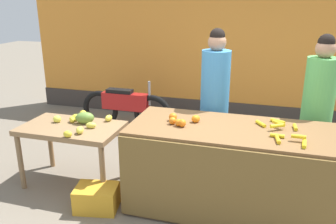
{
  "coord_description": "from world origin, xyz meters",
  "views": [
    {
      "loc": [
        0.63,
        -3.3,
        2.16
      ],
      "look_at": [
        -0.39,
        0.15,
        0.97
      ],
      "focal_mm": 37.08,
      "sensor_mm": 36.0,
      "label": 1
    }
  ],
  "objects_px": {
    "parked_motorcycle": "(126,107)",
    "produce_sack": "(161,144)",
    "produce_crate": "(97,198)",
    "vendor_woman_blue_shirt": "(214,105)",
    "vendor_woman_green_shirt": "(316,114)"
  },
  "relations": [
    {
      "from": "produce_crate",
      "to": "produce_sack",
      "type": "xyz_separation_m",
      "value": [
        0.31,
        1.29,
        0.12
      ]
    },
    {
      "from": "produce_crate",
      "to": "vendor_woman_blue_shirt",
      "type": "bearing_deg",
      "value": 47.22
    },
    {
      "from": "vendor_woman_blue_shirt",
      "to": "vendor_woman_green_shirt",
      "type": "height_order",
      "value": "vendor_woman_blue_shirt"
    },
    {
      "from": "parked_motorcycle",
      "to": "produce_sack",
      "type": "bearing_deg",
      "value": -46.17
    },
    {
      "from": "vendor_woman_blue_shirt",
      "to": "parked_motorcycle",
      "type": "relative_size",
      "value": 1.14
    },
    {
      "from": "produce_crate",
      "to": "parked_motorcycle",
      "type": "bearing_deg",
      "value": 105.37
    },
    {
      "from": "vendor_woman_blue_shirt",
      "to": "vendor_woman_green_shirt",
      "type": "bearing_deg",
      "value": 1.86
    },
    {
      "from": "vendor_woman_green_shirt",
      "to": "produce_crate",
      "type": "height_order",
      "value": "vendor_woman_green_shirt"
    },
    {
      "from": "vendor_woman_blue_shirt",
      "to": "parked_motorcycle",
      "type": "height_order",
      "value": "vendor_woman_blue_shirt"
    },
    {
      "from": "vendor_woman_blue_shirt",
      "to": "parked_motorcycle",
      "type": "xyz_separation_m",
      "value": [
        -1.66,
        1.14,
        -0.52
      ]
    },
    {
      "from": "vendor_woman_green_shirt",
      "to": "parked_motorcycle",
      "type": "xyz_separation_m",
      "value": [
        -2.82,
        1.1,
        -0.5
      ]
    },
    {
      "from": "produce_sack",
      "to": "vendor_woman_blue_shirt",
      "type": "bearing_deg",
      "value": -12.63
    },
    {
      "from": "vendor_woman_green_shirt",
      "to": "parked_motorcycle",
      "type": "relative_size",
      "value": 1.12
    },
    {
      "from": "vendor_woman_green_shirt",
      "to": "parked_motorcycle",
      "type": "distance_m",
      "value": 3.07
    },
    {
      "from": "vendor_woman_green_shirt",
      "to": "produce_sack",
      "type": "height_order",
      "value": "vendor_woman_green_shirt"
    }
  ]
}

